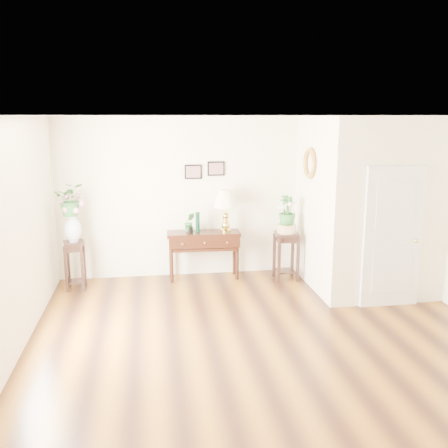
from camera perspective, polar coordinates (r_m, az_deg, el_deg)
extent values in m
cube|color=brown|center=(6.66, 4.59, -12.62)|extent=(6.00, 5.50, 0.02)
cube|color=white|center=(6.05, 5.05, 12.23)|extent=(6.00, 5.50, 0.02)
cube|color=beige|center=(8.85, 0.68, 3.17)|extent=(6.00, 0.02, 2.80)
cube|color=beige|center=(3.71, 14.85, -10.32)|extent=(6.00, 0.02, 2.80)
cube|color=beige|center=(6.24, -23.08, -1.68)|extent=(0.02, 5.50, 2.80)
cube|color=beige|center=(8.54, 15.84, 2.36)|extent=(1.80, 1.95, 2.80)
cube|color=silver|center=(7.73, 18.73, -1.48)|extent=(0.90, 0.05, 2.10)
cube|color=black|center=(8.69, -3.54, 5.97)|extent=(0.30, 0.02, 0.25)
cube|color=black|center=(8.73, -0.92, 6.35)|extent=(0.30, 0.02, 0.25)
torus|color=#AF7D2C|center=(8.23, 9.73, 6.87)|extent=(0.07, 0.51, 0.51)
cube|color=black|center=(8.72, -2.33, -3.60)|extent=(1.27, 0.47, 0.84)
cube|color=gold|center=(8.59, 0.19, 1.44)|extent=(0.55, 0.55, 0.73)
cylinder|color=black|center=(8.57, -3.03, 0.17)|extent=(0.09, 0.09, 0.35)
imported|color=#2B672C|center=(8.56, -3.97, 0.11)|extent=(0.19, 0.16, 0.33)
cube|color=black|center=(8.53, -16.64, -4.56)|extent=(0.37, 0.37, 0.81)
imported|color=#2B672C|center=(8.29, -17.09, 2.57)|extent=(0.50, 0.44, 0.54)
cube|color=black|center=(8.74, 7.09, -3.65)|extent=(0.44, 0.44, 0.83)
cylinder|color=#CAAF90|center=(8.62, 7.18, -0.47)|extent=(0.37, 0.37, 0.15)
imported|color=#2B672C|center=(8.56, 7.23, 1.51)|extent=(0.39, 0.39, 0.53)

